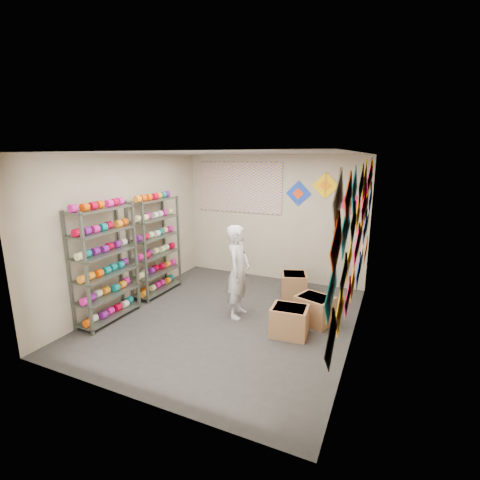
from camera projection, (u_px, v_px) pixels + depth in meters
The scene contains 12 objects.
ground at pixel (227, 318), 5.87m from camera, with size 4.50×4.50×0.00m, color #2B2826.
room_walls at pixel (226, 222), 5.49m from camera, with size 4.50×4.50×4.50m.
shelf_rack_front at pixel (105, 265), 5.61m from camera, with size 0.40×1.10×1.90m, color #4C5147.
shelf_rack_back at pixel (155, 247), 6.77m from camera, with size 0.40×1.10×1.90m, color #4C5147.
string_spools at pixel (132, 250), 6.17m from camera, with size 0.12×2.36×0.12m.
kite_wall_display at pixel (357, 233), 4.73m from camera, with size 0.06×4.34×2.05m.
back_wall_kites at pixel (323, 193), 6.99m from camera, with size 1.57×0.02×0.84m.
poster at pixel (239, 187), 7.71m from camera, with size 2.00×0.01×1.10m, color #684DA8.
shopkeeper at pixel (238, 272), 5.79m from camera, with size 0.42×0.60×1.58m, color beige.
carton_a at pixel (289, 321), 5.27m from camera, with size 0.54×0.45×0.45m, color brown.
carton_b at pixel (314, 310), 5.66m from camera, with size 0.55×0.45×0.45m, color brown.
carton_c at pixel (294, 285), 6.77m from camera, with size 0.47×0.52×0.45m, color brown.
Camera 1 is at (2.43, -4.84, 2.63)m, focal length 26.00 mm.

